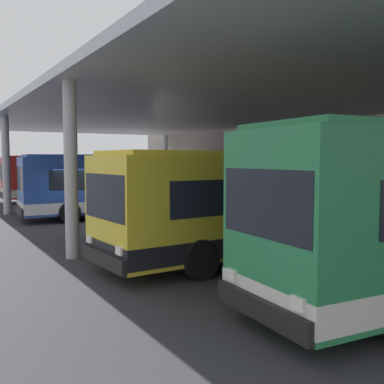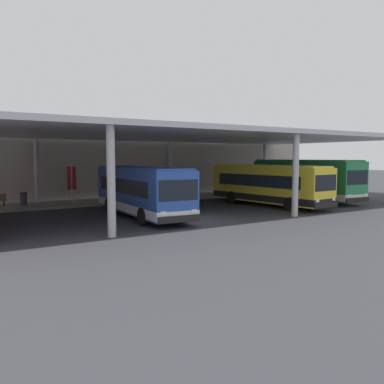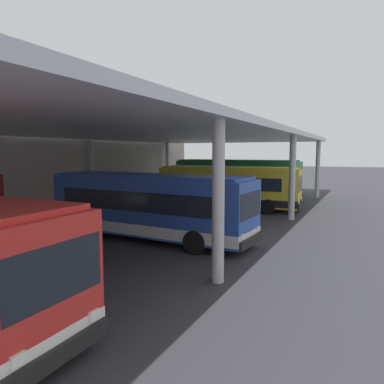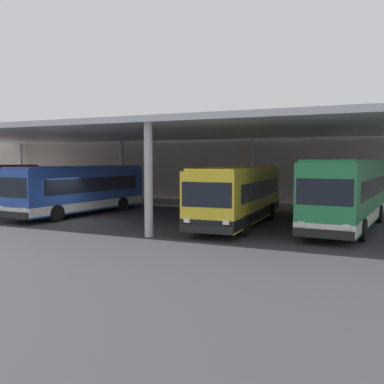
{
  "view_description": "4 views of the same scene",
  "coord_description": "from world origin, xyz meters",
  "px_view_note": "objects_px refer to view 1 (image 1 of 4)",
  "views": [
    {
      "loc": [
        19.34,
        -6.19,
        2.96
      ],
      "look_at": [
        2.2,
        4.03,
        1.48
      ],
      "focal_mm": 41.83,
      "sensor_mm": 36.0,
      "label": 1
    },
    {
      "loc": [
        -13.18,
        -20.33,
        3.75
      ],
      "look_at": [
        1.62,
        2.57,
        1.41
      ],
      "focal_mm": 37.62,
      "sensor_mm": 36.0,
      "label": 2
    },
    {
      "loc": [
        -16.93,
        -6.8,
        4.21
      ],
      "look_at": [
        5.38,
        4.05,
        1.53
      ],
      "focal_mm": 34.16,
      "sensor_mm": 36.0,
      "label": 3
    },
    {
      "loc": [
        16.39,
        -19.76,
        3.55
      ],
      "look_at": [
        5.61,
        3.46,
        1.67
      ],
      "focal_mm": 40.67,
      "sensor_mm": 36.0,
      "label": 4
    }
  ],
  "objects_px": {
    "bus_nearest_bay": "(81,177)",
    "trash_bin": "(213,191)",
    "bus_second_bay": "(128,184)",
    "bus_middle_bay": "(263,202)",
    "banner_sign": "(234,174)",
    "bench_waiting": "(200,189)"
  },
  "relations": [
    {
      "from": "trash_bin",
      "to": "banner_sign",
      "type": "bearing_deg",
      "value": -11.01
    },
    {
      "from": "bench_waiting",
      "to": "trash_bin",
      "type": "xyz_separation_m",
      "value": [
        2.04,
        -0.21,
        0.01
      ]
    },
    {
      "from": "bus_nearest_bay",
      "to": "bench_waiting",
      "type": "bearing_deg",
      "value": 72.34
    },
    {
      "from": "bench_waiting",
      "to": "trash_bin",
      "type": "relative_size",
      "value": 1.84
    },
    {
      "from": "bus_second_bay",
      "to": "bench_waiting",
      "type": "bearing_deg",
      "value": 129.41
    },
    {
      "from": "bus_middle_bay",
      "to": "bench_waiting",
      "type": "height_order",
      "value": "bus_middle_bay"
    },
    {
      "from": "bus_nearest_bay",
      "to": "bus_second_bay",
      "type": "bearing_deg",
      "value": -3.56
    },
    {
      "from": "bus_nearest_bay",
      "to": "bus_middle_bay",
      "type": "relative_size",
      "value": 0.99
    },
    {
      "from": "trash_bin",
      "to": "bus_middle_bay",
      "type": "bearing_deg",
      "value": -28.75
    },
    {
      "from": "bench_waiting",
      "to": "trash_bin",
      "type": "height_order",
      "value": "trash_bin"
    },
    {
      "from": "bus_second_bay",
      "to": "bench_waiting",
      "type": "distance_m",
      "value": 11.8
    },
    {
      "from": "bus_nearest_bay",
      "to": "trash_bin",
      "type": "relative_size",
      "value": 10.75
    },
    {
      "from": "bus_nearest_bay",
      "to": "bus_middle_bay",
      "type": "height_order",
      "value": "same"
    },
    {
      "from": "bus_nearest_bay",
      "to": "banner_sign",
      "type": "height_order",
      "value": "banner_sign"
    },
    {
      "from": "bus_second_bay",
      "to": "bus_middle_bay",
      "type": "xyz_separation_m",
      "value": [
        10.89,
        -0.07,
        0.0
      ]
    },
    {
      "from": "bus_middle_bay",
      "to": "banner_sign",
      "type": "distance_m",
      "value": 15.32
    },
    {
      "from": "trash_bin",
      "to": "banner_sign",
      "type": "relative_size",
      "value": 0.31
    },
    {
      "from": "bus_second_bay",
      "to": "bus_nearest_bay",
      "type": "bearing_deg",
      "value": 176.44
    },
    {
      "from": "bus_middle_bay",
      "to": "bench_waiting",
      "type": "distance_m",
      "value": 20.54
    },
    {
      "from": "bus_middle_bay",
      "to": "trash_bin",
      "type": "distance_m",
      "value": 18.63
    },
    {
      "from": "bus_second_bay",
      "to": "banner_sign",
      "type": "height_order",
      "value": "banner_sign"
    },
    {
      "from": "bus_middle_bay",
      "to": "trash_bin",
      "type": "xyz_separation_m",
      "value": [
        -16.31,
        8.95,
        -0.98
      ]
    }
  ]
}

